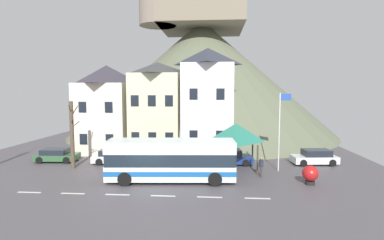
% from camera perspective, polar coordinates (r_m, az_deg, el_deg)
% --- Properties ---
extents(ground_plane, '(40.00, 60.00, 0.07)m').
position_cam_1_polar(ground_plane, '(22.38, -8.41, -12.14)').
color(ground_plane, '#4F4A50').
extents(townhouse_00, '(5.49, 6.72, 9.60)m').
position_cam_1_polar(townhouse_00, '(35.33, -15.69, 2.12)').
color(townhouse_00, beige).
rests_on(townhouse_00, ground_plane).
extents(townhouse_01, '(5.20, 6.62, 9.90)m').
position_cam_1_polar(townhouse_01, '(33.72, -6.42, 2.39)').
color(townhouse_01, beige).
rests_on(townhouse_01, ground_plane).
extents(townhouse_02, '(5.29, 6.45, 11.36)m').
position_cam_1_polar(townhouse_02, '(33.02, 2.99, 3.63)').
color(townhouse_02, white).
rests_on(townhouse_02, ground_plane).
extents(hilltop_castle, '(41.14, 41.14, 25.37)m').
position_cam_1_polar(hilltop_castle, '(49.01, 1.76, 8.58)').
color(hilltop_castle, '#5E654D').
rests_on(hilltop_castle, ground_plane).
extents(transit_bus, '(9.62, 3.22, 3.10)m').
position_cam_1_polar(transit_bus, '(22.75, -3.97, -7.64)').
color(transit_bus, silver).
rests_on(transit_bus, ground_plane).
extents(bus_shelter, '(3.60, 3.60, 3.98)m').
position_cam_1_polar(bus_shelter, '(26.18, 8.27, -2.38)').
color(bus_shelter, '#473D33').
rests_on(bus_shelter, ground_plane).
extents(parked_car_00, '(3.96, 2.18, 1.23)m').
position_cam_1_polar(parked_car_00, '(31.90, -24.19, -6.08)').
color(parked_car_00, '#315B37').
rests_on(parked_car_00, ground_plane).
extents(parked_car_01, '(4.29, 2.30, 1.40)m').
position_cam_1_polar(parked_car_01, '(28.16, 6.91, -6.97)').
color(parked_car_01, navy).
rests_on(parked_car_01, ground_plane).
extents(parked_car_02, '(4.69, 2.33, 1.30)m').
position_cam_1_polar(parked_car_02, '(29.35, -13.95, -6.66)').
color(parked_car_02, silver).
rests_on(parked_car_02, ground_plane).
extents(parked_car_03, '(4.16, 2.18, 1.38)m').
position_cam_1_polar(parked_car_03, '(30.21, 22.17, -6.51)').
color(parked_car_03, silver).
rests_on(parked_car_03, ground_plane).
extents(pedestrian_00, '(0.29, 0.29, 1.65)m').
position_cam_1_polar(pedestrian_00, '(25.07, 6.98, -7.98)').
color(pedestrian_00, '#38332D').
rests_on(pedestrian_00, ground_plane).
extents(pedestrian_01, '(0.33, 0.33, 1.59)m').
position_cam_1_polar(pedestrian_01, '(24.54, 12.93, -8.27)').
color(pedestrian_01, '#38332D').
rests_on(pedestrian_01, ground_plane).
extents(public_bench, '(1.77, 0.48, 0.87)m').
position_cam_1_polar(public_bench, '(28.56, 4.01, -7.19)').
color(public_bench, '#33473D').
rests_on(public_bench, ground_plane).
extents(flagpole, '(0.95, 0.10, 6.58)m').
position_cam_1_polar(flagpole, '(26.22, 16.34, -1.06)').
color(flagpole, silver).
rests_on(flagpole, ground_plane).
extents(harbour_buoy, '(1.14, 1.14, 1.39)m').
position_cam_1_polar(harbour_buoy, '(23.66, 21.42, -9.47)').
color(harbour_buoy, black).
rests_on(harbour_buoy, ground_plane).
extents(bare_tree_00, '(1.07, 1.57, 5.87)m').
position_cam_1_polar(bare_tree_00, '(28.23, -21.69, -2.51)').
color(bare_tree_00, brown).
rests_on(bare_tree_00, ground_plane).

